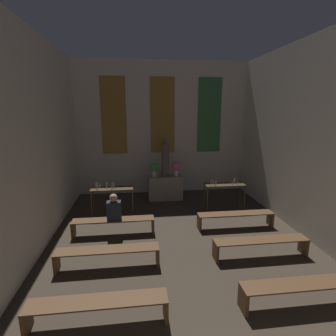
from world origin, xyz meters
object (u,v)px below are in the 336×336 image
object	(u,v)px
pew_second_right	(303,289)
pew_third_right	(261,244)
altar	(165,187)
pew_second_left	(98,307)
pew_back_left	(114,223)
statue	(165,159)
candle_rack_right	(224,188)
candle_rack_left	(112,192)
flower_vase_right	(176,167)
flower_vase_left	(154,168)
pew_back_right	(236,217)
pew_third_left	(108,254)
person_seated	(114,208)

from	to	relation	value
pew_second_right	pew_third_right	xyz separation A→B (m)	(0.00, 1.51, 0.00)
altar	pew_second_left	bearing A→B (deg)	-106.47
pew_second_left	pew_back_left	bearing A→B (deg)	90.00
pew_third_right	pew_back_left	world-z (taller)	same
statue	altar	bearing A→B (deg)	0.00
candle_rack_right	pew_second_left	bearing A→B (deg)	-128.35
candle_rack_right	pew_third_right	distance (m)	2.91
statue	pew_third_right	distance (m)	4.62
candle_rack_left	pew_third_right	bearing A→B (deg)	-39.56
pew_second_right	pew_third_right	size ratio (longest dim) A/B	1.00
statue	pew_second_left	xyz separation A→B (m)	(-1.67, -5.65, -1.19)
pew_second_left	flower_vase_right	bearing A→B (deg)	69.91
flower_vase_left	pew_back_right	distance (m)	3.46
flower_vase_right	pew_back_left	world-z (taller)	flower_vase_right
altar	pew_third_right	distance (m)	4.47
flower_vase_right	pew_back_right	distance (m)	3.05
flower_vase_left	pew_third_right	xyz separation A→B (m)	(2.07, -4.14, -0.88)
flower_vase_left	pew_third_left	bearing A→B (deg)	-107.10
flower_vase_right	pew_second_right	distance (m)	5.86
candle_rack_left	person_seated	size ratio (longest dim) A/B	1.86
altar	pew_second_left	distance (m)	5.89
pew_back_right	pew_third_right	bearing A→B (deg)	-90.00
pew_second_right	person_seated	world-z (taller)	person_seated
statue	pew_back_right	bearing A→B (deg)	-57.62
candle_rack_right	pew_third_right	size ratio (longest dim) A/B	0.61
pew_second_right	person_seated	xyz separation A→B (m)	(-3.31, 3.02, 0.41)
candle_rack_left	candle_rack_right	bearing A→B (deg)	-0.00
altar	flower_vase_left	world-z (taller)	flower_vase_left
flower_vase_left	pew_second_right	xyz separation A→B (m)	(2.07, -5.65, -0.88)
altar	pew_back_right	xyz separation A→B (m)	(1.67, -2.63, -0.12)
statue	person_seated	distance (m)	3.20
altar	pew_second_left	size ratio (longest dim) A/B	0.57
pew_third_left	pew_back_right	distance (m)	3.66
candle_rack_left	pew_second_right	world-z (taller)	candle_rack_left
pew_second_right	pew_third_left	distance (m)	3.66
pew_third_right	statue	bearing A→B (deg)	111.96
pew_second_right	pew_back_left	xyz separation A→B (m)	(-3.34, 3.02, 0.00)
statue	flower_vase_left	distance (m)	0.51
flower_vase_left	statue	bearing A→B (deg)	0.00
flower_vase_left	candle_rack_left	distance (m)	1.95
flower_vase_right	candle_rack_left	xyz separation A→B (m)	(-2.20, -1.27, -0.44)
candle_rack_right	pew_second_right	world-z (taller)	candle_rack_right
flower_vase_left	person_seated	distance (m)	2.95
flower_vase_right	pew_second_right	size ratio (longest dim) A/B	0.25
pew_third_right	person_seated	bearing A→B (deg)	155.52
pew_third_left	pew_back_left	bearing A→B (deg)	90.00
statue	pew_back_left	size ratio (longest dim) A/B	0.64
pew_second_left	pew_second_right	world-z (taller)	same
pew_third_right	pew_back_left	size ratio (longest dim) A/B	1.00
pew_back_right	pew_second_right	bearing A→B (deg)	-90.00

